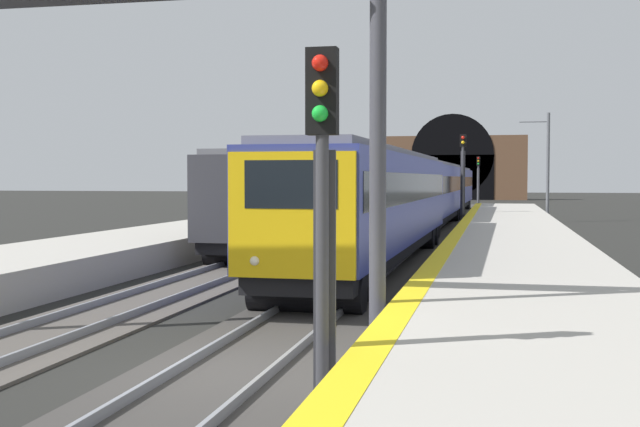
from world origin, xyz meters
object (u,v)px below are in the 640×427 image
railway_signal_near (322,195)px  railway_signal_mid (463,173)px  train_adjacent_platform (349,191)px  railway_signal_far (478,176)px  train_main_approaching (428,191)px  overhead_signal_gantry (143,47)px  catenary_mast_near (547,166)px

railway_signal_near → railway_signal_mid: (40.34, 0.00, 0.48)m
train_adjacent_platform → railway_signal_near: railway_signal_near is taller
railway_signal_near → railway_signal_far: railway_signal_far is taller
train_adjacent_platform → railway_signal_mid: (4.65, -6.17, 1.02)m
railway_signal_near → railway_signal_far: 80.25m
train_main_approaching → railway_signal_far: size_ratio=12.03×
overhead_signal_gantry → catenary_mast_near: 44.63m
railway_signal_near → catenary_mast_near: bearing=173.5°
railway_signal_far → train_adjacent_platform: bearing=-7.9°
catenary_mast_near → overhead_signal_gantry: bearing=167.9°
train_adjacent_platform → railway_signal_far: bearing=-6.8°
train_adjacent_platform → catenary_mast_near: (11.63, -11.53, 1.54)m
overhead_signal_gantry → catenary_mast_near: bearing=-12.1°
train_adjacent_platform → railway_signal_mid: size_ratio=7.34×
railway_signal_near → railway_signal_mid: railway_signal_mid is taller
train_main_approaching → train_adjacent_platform: train_adjacent_platform is taller
railway_signal_far → catenary_mast_near: (-32.93, -5.36, 0.58)m
railway_signal_mid → overhead_signal_gantry: overhead_signal_gantry is taller
train_adjacent_platform → catenary_mast_near: bearing=-43.7°
train_adjacent_platform → railway_signal_far: (44.57, -6.17, 0.96)m
train_main_approaching → catenary_mast_near: bearing=142.1°
railway_signal_far → overhead_signal_gantry: overhead_signal_gantry is taller
railway_signal_far → catenary_mast_near: catenary_mast_near is taller
train_adjacent_platform → railway_signal_mid: 7.80m
railway_signal_far → catenary_mast_near: 33.37m
overhead_signal_gantry → railway_signal_far: bearing=-3.0°
railway_signal_near → overhead_signal_gantry: 6.02m
train_main_approaching → railway_signal_far: 42.03m
railway_signal_near → train_main_approaching: bearing=-177.2°
railway_signal_near → overhead_signal_gantry: size_ratio=0.53×
railway_signal_near → railway_signal_far: bearing=-180.0°
railway_signal_far → overhead_signal_gantry: size_ratio=0.62×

